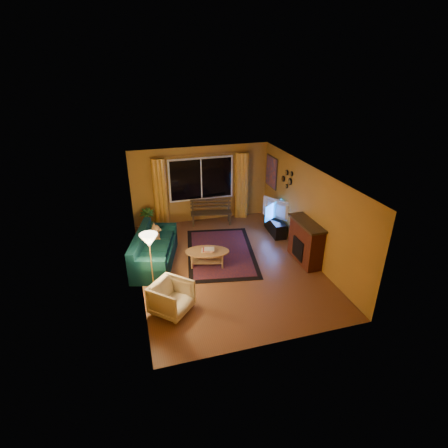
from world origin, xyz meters
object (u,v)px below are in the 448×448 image
object	(u,v)px
armchair	(171,297)
floor_lamp	(152,265)
sofa	(155,249)
coffee_table	(207,258)
tv_console	(275,226)
bench	(211,218)

from	to	relation	value
armchair	floor_lamp	xyz separation A→B (m)	(-0.31, 0.77, 0.38)
sofa	coffee_table	size ratio (longest dim) A/B	1.86
tv_console	armchair	bearing A→B (deg)	-138.18
armchair	tv_console	world-z (taller)	armchair
armchair	tv_console	size ratio (longest dim) A/B	0.72
bench	armchair	distance (m)	4.50
coffee_table	bench	bearing A→B (deg)	73.49
sofa	armchair	xyz separation A→B (m)	(0.14, -2.11, -0.04)
coffee_table	tv_console	bearing A→B (deg)	26.88
floor_lamp	bench	bearing A→B (deg)	56.22
sofa	bench	bearing A→B (deg)	60.16
armchair	floor_lamp	world-z (taller)	floor_lamp
bench	armchair	xyz separation A→B (m)	(-1.90, -4.08, 0.19)
armchair	floor_lamp	bearing A→B (deg)	65.19
armchair	tv_console	bearing A→B (deg)	-8.60
sofa	coffee_table	distance (m)	1.41
armchair	bench	bearing A→B (deg)	18.07
coffee_table	floor_lamp	bearing A→B (deg)	-149.69
armchair	coffee_table	bearing A→B (deg)	7.36
bench	coffee_table	world-z (taller)	coffee_table
tv_console	bench	bearing A→B (deg)	149.97
coffee_table	tv_console	xyz separation A→B (m)	(2.49, 1.26, 0.02)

